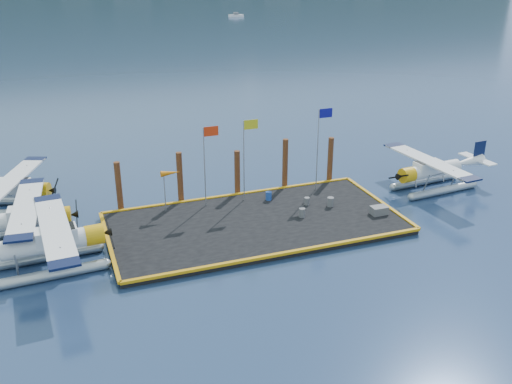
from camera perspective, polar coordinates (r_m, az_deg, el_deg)
ground at (r=39.95m, az=-0.07°, el=-3.45°), size 4000.00×4000.00×0.00m
dock at (r=39.87m, az=-0.07°, el=-3.19°), size 20.00×10.00×0.40m
dock_bumpers at (r=39.74m, az=-0.07°, el=-2.81°), size 20.25×10.25×0.18m
seaplane_a at (r=36.10m, az=-19.91°, el=-5.06°), size 9.45×10.41×3.70m
seaplane_b at (r=39.84m, az=-22.38°, el=-2.86°), size 9.20×10.14×3.60m
seaplane_c at (r=45.43m, az=-23.44°, el=-0.03°), size 9.04×9.57×3.46m
seaplane_d at (r=47.64m, az=17.14°, el=1.89°), size 8.87×9.78×3.47m
drum_1 at (r=40.44m, az=4.62°, el=-2.06°), size 0.46×0.46×0.65m
drum_2 at (r=42.43m, az=5.11°, el=-0.91°), size 0.40×0.40×0.57m
drum_4 at (r=42.34m, az=7.46°, el=-0.98°), size 0.49×0.49×0.69m
drum_5 at (r=43.10m, az=1.27°, el=-0.38°), size 0.46×0.46×0.64m
crate at (r=41.68m, az=12.20°, el=-1.80°), size 1.17×0.78×0.58m
flagpole_red at (r=41.00m, az=-4.93°, el=3.81°), size 1.14×0.08×6.00m
flagpole_yellow at (r=41.80m, az=-0.97°, el=4.43°), size 1.14×0.08×6.20m
flagpole_blue at (r=43.99m, az=6.45°, el=5.46°), size 1.14×0.08×6.50m
windsock at (r=40.81m, az=-8.57°, el=1.80°), size 1.40×0.44×3.12m
piling_0 at (r=42.26m, az=-13.54°, el=0.36°), size 0.44×0.44×4.00m
piling_1 at (r=42.87m, az=-7.60°, el=1.27°), size 0.44×0.44×4.20m
piling_2 at (r=44.04m, az=-1.88°, el=1.78°), size 0.44×0.44×3.80m
piling_3 at (r=45.28m, az=2.92°, el=2.69°), size 0.44×0.44×4.30m
piling_4 at (r=46.96m, az=7.43°, el=3.07°), size 0.44×0.44×4.00m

